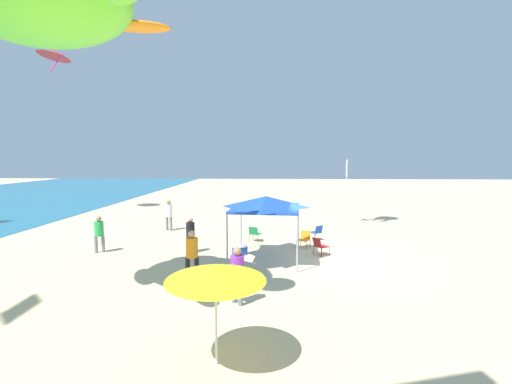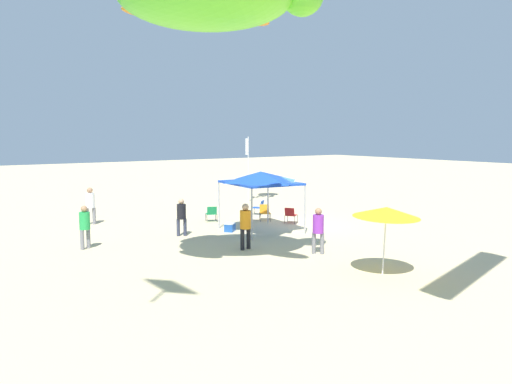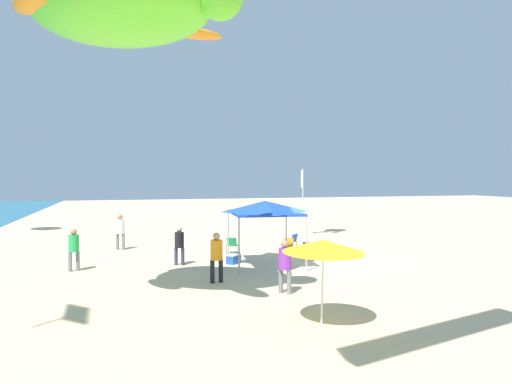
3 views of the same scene
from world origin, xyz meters
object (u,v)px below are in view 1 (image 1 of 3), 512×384
(beach_umbrella, at_px, (216,273))
(folding_chair_left_of_tent, at_px, (317,231))
(person_beachcomber, at_px, (237,271))
(kite_turtle_lime, at_px, (48,5))
(canopy_tent, at_px, (266,203))
(person_by_tent, at_px, (99,231))
(person_near_umbrella, at_px, (192,251))
(folding_chair_near_cooler, at_px, (304,238))
(folding_chair_right_of_tent, at_px, (255,233))
(person_far_stroller, at_px, (169,213))
(person_watching_sky, at_px, (190,232))
(kite_delta_red, at_px, (54,54))
(cooler_box, at_px, (240,250))
(banner_flag, at_px, (347,185))
(folding_chair_facing_ocean, at_px, (320,245))

(beach_umbrella, distance_m, folding_chair_left_of_tent, 12.85)
(person_beachcomber, distance_m, kite_turtle_lime, 9.02)
(canopy_tent, xyz_separation_m, person_by_tent, (0.91, 7.81, -1.48))
(person_near_umbrella, bearing_deg, beach_umbrella, 98.48)
(folding_chair_near_cooler, xyz_separation_m, folding_chair_right_of_tent, (1.21, 2.51, 0.00))
(person_far_stroller, height_order, person_watching_sky, person_far_stroller)
(kite_delta_red, bearing_deg, canopy_tent, -167.42)
(folding_chair_right_of_tent, relative_size, person_watching_sky, 0.49)
(person_near_umbrella, bearing_deg, folding_chair_right_of_tent, -116.54)
(cooler_box, xyz_separation_m, banner_flag, (8.14, -6.42, 2.39))
(person_far_stroller, bearing_deg, folding_chair_near_cooler, -177.60)
(folding_chair_near_cooler, distance_m, person_near_umbrella, 6.76)
(folding_chair_facing_ocean, bearing_deg, folding_chair_right_of_tent, 14.15)
(folding_chair_near_cooler, relative_size, person_by_tent, 0.47)
(person_by_tent, distance_m, kite_delta_red, 18.69)
(folding_chair_near_cooler, xyz_separation_m, person_by_tent, (-1.36, 9.67, 0.54))
(beach_umbrella, height_order, folding_chair_near_cooler, beach_umbrella)
(beach_umbrella, bearing_deg, person_beachcomber, -2.26)
(banner_flag, height_order, person_beachcomber, banner_flag)
(beach_umbrella, bearing_deg, banner_flag, -19.64)
(canopy_tent, bearing_deg, person_far_stroller, 43.88)
(person_watching_sky, distance_m, kite_turtle_lime, 10.35)
(kite_turtle_lime, bearing_deg, beach_umbrella, -0.93)
(cooler_box, height_order, kite_delta_red, kite_delta_red)
(beach_umbrella, distance_m, person_far_stroller, 15.43)
(canopy_tent, bearing_deg, kite_turtle_lime, 134.49)
(folding_chair_left_of_tent, distance_m, person_beachcomber, 9.53)
(folding_chair_left_of_tent, xyz_separation_m, kite_turtle_lime, (-9.63, 8.45, 8.04))
(folding_chair_near_cooler, height_order, folding_chair_left_of_tent, same)
(person_by_tent, bearing_deg, banner_flag, 6.61)
(person_near_umbrella, height_order, person_beachcomber, person_near_umbrella)
(person_watching_sky, bearing_deg, folding_chair_right_of_tent, -117.31)
(folding_chair_facing_ocean, distance_m, cooler_box, 3.66)
(folding_chair_right_of_tent, distance_m, person_beachcomber, 8.41)
(folding_chair_near_cooler, distance_m, kite_turtle_lime, 13.65)
(canopy_tent, xyz_separation_m, person_beachcomber, (-4.91, 0.79, -1.46))
(beach_umbrella, relative_size, person_watching_sky, 1.34)
(banner_flag, bearing_deg, kite_delta_red, 79.62)
(person_by_tent, bearing_deg, folding_chair_left_of_tent, -8.73)
(cooler_box, xyz_separation_m, kite_delta_red, (12.12, 15.33, 12.19))
(folding_chair_facing_ocean, xyz_separation_m, folding_chair_near_cooler, (1.44, 0.57, 0.00))
(canopy_tent, height_order, banner_flag, banner_flag)
(person_by_tent, relative_size, kite_turtle_lime, 0.27)
(person_far_stroller, distance_m, kite_turtle_lime, 14.05)
(person_far_stroller, distance_m, kite_delta_red, 16.81)
(folding_chair_near_cooler, bearing_deg, beach_umbrella, -76.47)
(person_near_umbrella, relative_size, person_beachcomber, 1.03)
(beach_umbrella, height_order, banner_flag, banner_flag)
(folding_chair_left_of_tent, bearing_deg, banner_flag, -153.59)
(banner_flag, height_order, person_watching_sky, banner_flag)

